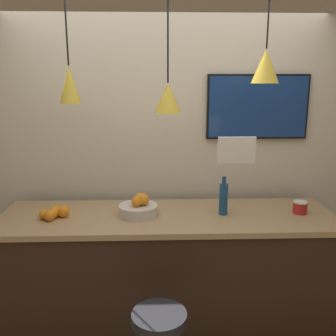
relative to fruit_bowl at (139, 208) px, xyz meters
name	(u,v)px	position (x,y,z in m)	size (l,w,h in m)	color
back_wall	(166,148)	(0.21, 0.48, 0.36)	(8.00, 0.06, 2.90)	beige
service_counter	(168,279)	(0.21, 0.01, -0.57)	(2.45, 0.72, 1.04)	black
fruit_bowl	(139,208)	(0.00, 0.00, 0.00)	(0.28, 0.28, 0.16)	beige
orange_pile	(55,213)	(-0.60, -0.03, -0.02)	(0.21, 0.18, 0.09)	orange
juice_bottle	(223,198)	(0.62, 0.00, 0.06)	(0.06, 0.06, 0.28)	navy
spread_jar	(300,207)	(1.19, 0.00, -0.01)	(0.10, 0.10, 0.09)	red
pendant_lamp_left	(69,83)	(-0.45, 0.03, 0.88)	(0.14, 0.14, 0.96)	black
pendant_lamp_middle	(168,97)	(0.21, 0.03, 0.79)	(0.19, 0.19, 1.03)	black
pendant_lamp_right	(266,66)	(0.88, 0.03, 1.00)	(0.19, 0.19, 0.83)	black
mounted_tv	(258,107)	(0.95, 0.43, 0.69)	(0.82, 0.04, 0.51)	black
hanging_menu_board	(237,150)	(0.64, -0.27, 0.47)	(0.24, 0.01, 0.17)	white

